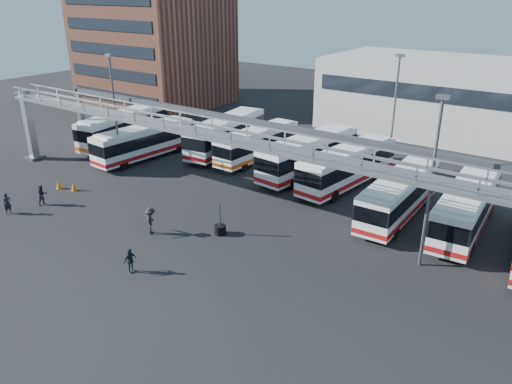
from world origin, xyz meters
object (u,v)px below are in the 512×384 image
Objects in this scene: bus_4 at (309,154)px; pedestrian_a at (7,203)px; bus_6 at (399,194)px; tire_stack at (220,229)px; bus_5 at (347,165)px; bus_0 at (124,126)px; bus_1 at (144,141)px; cone_left at (59,185)px; pedestrian_d at (130,260)px; bus_7 at (467,206)px; light_pole_back at (394,107)px; light_pole_left at (115,107)px; bus_3 at (257,143)px; pedestrian_b at (42,195)px; pedestrian_c at (151,221)px; bus_2 at (226,133)px; cone_right at (74,186)px; light_pole_mid at (432,175)px.

pedestrian_a is at bearing -118.00° from bus_4.
bus_6 is 6.66× the size of pedestrian_a.
tire_stack is (14.70, 6.52, -0.41)m from pedestrian_a.
bus_0 is at bearing -166.94° from bus_5.
cone_left is at bearing -85.70° from bus_1.
bus_7 is at bearing -39.52° from pedestrian_d.
bus_7 is (8.89, -8.82, -3.91)m from light_pole_back.
pedestrian_d is at bearing -38.57° from light_pole_left.
bus_3 is 20.54m from bus_7.
bus_1 is 6.74× the size of pedestrian_a.
pedestrian_a is at bearing -75.78° from cone_left.
bus_7 is 4.83× the size of tire_stack.
bus_0 is at bearing 32.67° from pedestrian_b.
bus_5 reaches higher than pedestrian_c.
bus_2 reaches higher than pedestrian_a.
bus_6 is at bearing -53.28° from pedestrian_b.
pedestrian_a is at bearing -156.07° from tire_stack.
light_pole_left is 0.87× the size of bus_2.
bus_0 is 1.09× the size of bus_6.
bus_7 reaches higher than pedestrian_d.
pedestrian_c is (-16.97, -12.66, -0.88)m from bus_7.
pedestrian_c is at bearing -110.61° from light_pole_back.
pedestrian_a is 1.05× the size of pedestrian_d.
bus_5 is at bearing -1.94° from bus_4.
pedestrian_d is at bearing -133.47° from bus_7.
pedestrian_c is 4.66m from tire_stack.
light_pole_back is 16.39m from bus_2.
bus_0 is 18.00m from pedestrian_a.
bus_4 is at bearing 46.77° from cone_right.
bus_4 is 14.59m from bus_7.
tire_stack reaches higher than pedestrian_d.
cone_left is (-14.83, 5.31, -0.39)m from pedestrian_d.
light_pole_mid is 0.96× the size of bus_6.
pedestrian_a is (-18.97, -25.37, -4.93)m from light_pole_back.
pedestrian_d is (13.55, -0.26, -0.04)m from pedestrian_a.
bus_5 is 4.95× the size of tire_stack.
light_pole_mid is 13.70× the size of cone_right.
tire_stack is at bearing -62.46° from pedestrian_a.
pedestrian_c is at bearing -76.01° from pedestrian_b.
bus_1 is 14.41× the size of cone_right.
light_pole_back is 8.45m from bus_4.
bus_2 is 16.71m from cone_left.
cone_right is at bearing -133.58° from light_pole_back.
bus_4 reaches higher than bus_0.
pedestrian_b is at bearing -106.70° from bus_2.
tire_stack reaches higher than cone_right.
light_pole_back is 0.93× the size of bus_7.
bus_7 is (4.49, 0.50, 0.05)m from bus_6.
bus_2 is at bearing -16.10° from pedestrian_c.
tire_stack is at bearing -79.30° from bus_4.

